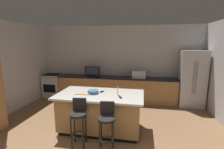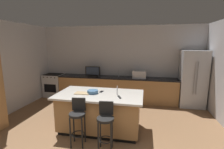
# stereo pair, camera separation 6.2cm
# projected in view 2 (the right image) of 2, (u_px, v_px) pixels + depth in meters

# --- Properties ---
(wall_back) EXTENTS (6.59, 0.12, 2.79)m
(wall_back) POSITION_uv_depth(u_px,v_px,m) (119.00, 63.00, 6.43)
(wall_back) COLOR #BCBCC1
(wall_back) RESTS_ON ground_plane
(wall_left) EXTENTS (0.12, 5.06, 2.79)m
(wall_left) POSITION_uv_depth(u_px,v_px,m) (1.00, 69.00, 4.78)
(wall_left) COLOR #BCBCC1
(wall_left) RESTS_ON ground_plane
(counter_back) EXTENTS (4.42, 0.62, 0.90)m
(counter_back) POSITION_uv_depth(u_px,v_px,m) (116.00, 89.00, 6.25)
(counter_back) COLOR #9E7042
(counter_back) RESTS_ON ground_plane
(kitchen_island) EXTENTS (2.07, 1.13, 0.94)m
(kitchen_island) POSITION_uv_depth(u_px,v_px,m) (100.00, 111.00, 4.09)
(kitchen_island) COLOR black
(kitchen_island) RESTS_ON ground_plane
(refrigerator) EXTENTS (0.81, 0.74, 1.91)m
(refrigerator) POSITION_uv_depth(u_px,v_px,m) (192.00, 79.00, 5.60)
(refrigerator) COLOR #B7BABF
(refrigerator) RESTS_ON ground_plane
(range_oven) EXTENTS (0.72, 0.63, 0.92)m
(range_oven) POSITION_uv_depth(u_px,v_px,m) (54.00, 85.00, 6.75)
(range_oven) COLOR #B7BABF
(range_oven) RESTS_ON ground_plane
(microwave) EXTENTS (0.48, 0.36, 0.27)m
(microwave) POSITION_uv_depth(u_px,v_px,m) (139.00, 74.00, 5.97)
(microwave) COLOR #B7BABF
(microwave) RESTS_ON counter_back
(tv_monitor) EXTENTS (0.57, 0.16, 0.38)m
(tv_monitor) POSITION_uv_depth(u_px,v_px,m) (93.00, 72.00, 6.26)
(tv_monitor) COLOR black
(tv_monitor) RESTS_ON counter_back
(sink_faucet_back) EXTENTS (0.02, 0.02, 0.24)m
(sink_faucet_back) POSITION_uv_depth(u_px,v_px,m) (119.00, 74.00, 6.22)
(sink_faucet_back) COLOR #B2B2B7
(sink_faucet_back) RESTS_ON counter_back
(sink_faucet_island) EXTENTS (0.02, 0.02, 0.22)m
(sink_faucet_island) POSITION_uv_depth(u_px,v_px,m) (117.00, 90.00, 3.90)
(sink_faucet_island) COLOR #B2B2B7
(sink_faucet_island) RESTS_ON kitchen_island
(bar_stool_left) EXTENTS (0.34, 0.36, 1.00)m
(bar_stool_left) POSITION_uv_depth(u_px,v_px,m) (78.00, 118.00, 3.46)
(bar_stool_left) COLOR black
(bar_stool_left) RESTS_ON ground_plane
(bar_stool_right) EXTENTS (0.34, 0.35, 1.00)m
(bar_stool_right) POSITION_uv_depth(u_px,v_px,m) (106.00, 122.00, 3.26)
(bar_stool_right) COLOR black
(bar_stool_right) RESTS_ON ground_plane
(fruit_bowl) EXTENTS (0.27, 0.27, 0.08)m
(fruit_bowl) POSITION_uv_depth(u_px,v_px,m) (93.00, 92.00, 4.03)
(fruit_bowl) COLOR #3F668C
(fruit_bowl) RESTS_ON kitchen_island
(cell_phone) EXTENTS (0.10, 0.16, 0.01)m
(cell_phone) POSITION_uv_depth(u_px,v_px,m) (101.00, 92.00, 4.16)
(cell_phone) COLOR black
(cell_phone) RESTS_ON kitchen_island
(tv_remote) EXTENTS (0.11, 0.17, 0.02)m
(tv_remote) POSITION_uv_depth(u_px,v_px,m) (119.00, 97.00, 3.72)
(tv_remote) COLOR black
(tv_remote) RESTS_ON kitchen_island
(cutting_board) EXTENTS (0.37, 0.23, 0.02)m
(cutting_board) POSITION_uv_depth(u_px,v_px,m) (83.00, 93.00, 4.02)
(cutting_board) COLOR tan
(cutting_board) RESTS_ON kitchen_island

